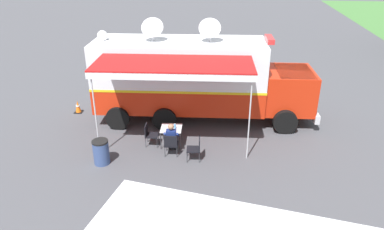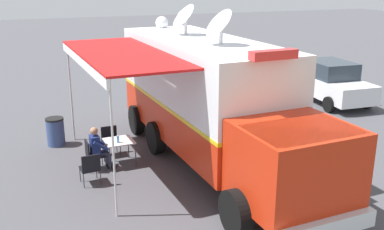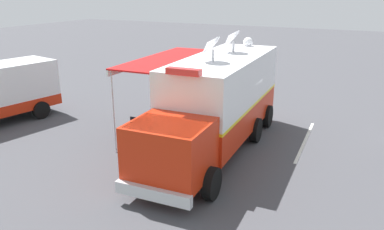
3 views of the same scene
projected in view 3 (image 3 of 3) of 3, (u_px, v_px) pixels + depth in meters
ground_plane at (222, 141)px, 15.98m from camera, size 100.00×100.00×0.00m
lot_stripe at (305, 141)px, 16.01m from camera, size 0.34×4.80×0.01m
command_truck at (216, 100)px, 14.74m from camera, size 5.21×9.59×4.53m
folding_table at (169, 117)px, 16.85m from camera, size 0.84×0.84×0.73m
water_bottle at (166, 114)px, 16.69m from camera, size 0.07×0.07×0.22m
folding_chair_at_table at (153, 119)px, 17.14m from camera, size 0.50×0.50×0.87m
folding_chair_beside_table at (177, 115)px, 17.66m from camera, size 0.50×0.50×0.87m
folding_chair_spare_by_truck at (137, 124)px, 16.43m from camera, size 0.52×0.52×0.87m
seated_responder at (156, 116)px, 17.03m from camera, size 0.67×0.57×1.25m
trash_bin at (165, 104)px, 19.52m from camera, size 0.57×0.57×0.91m
traffic_cone at (259, 105)px, 19.95m from camera, size 0.36×0.36×0.58m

